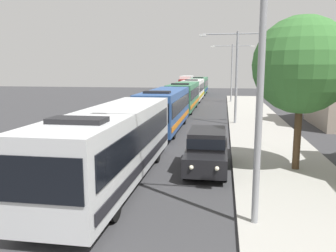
# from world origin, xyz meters

# --- Properties ---
(bus_lead) EXTENTS (2.58, 11.87, 3.21)m
(bus_lead) POSITION_xyz_m (-1.30, 9.64, 1.69)
(bus_lead) COLOR silver
(bus_lead) RESTS_ON ground_plane
(bus_second_in_line) EXTENTS (2.58, 10.88, 3.21)m
(bus_second_in_line) POSITION_xyz_m (-1.30, 22.10, 1.69)
(bus_second_in_line) COLOR #284C8C
(bus_second_in_line) RESTS_ON ground_plane
(bus_middle) EXTENTS (2.58, 11.59, 3.21)m
(bus_middle) POSITION_xyz_m (-1.30, 34.64, 1.69)
(bus_middle) COLOR #33724C
(bus_middle) RESTS_ON ground_plane
(bus_fourth_in_line) EXTENTS (2.58, 11.28, 3.21)m
(bus_fourth_in_line) POSITION_xyz_m (-1.30, 46.81, 1.69)
(bus_fourth_in_line) COLOR silver
(bus_fourth_in_line) RESTS_ON ground_plane
(bus_rear) EXTENTS (2.58, 11.44, 3.21)m
(bus_rear) POSITION_xyz_m (-1.30, 59.35, 1.69)
(bus_rear) COLOR #33724C
(bus_rear) RESTS_ON ground_plane
(white_suv) EXTENTS (1.86, 4.74, 1.90)m
(white_suv) POSITION_xyz_m (2.40, 11.90, 1.03)
(white_suv) COLOR black
(white_suv) RESTS_ON ground_plane
(box_truck_oncoming) EXTENTS (2.35, 7.99, 3.15)m
(box_truck_oncoming) POSITION_xyz_m (-4.60, 67.62, 1.71)
(box_truck_oncoming) COLOR maroon
(box_truck_oncoming) RESTS_ON ground_plane
(streetlamp_near) EXTENTS (5.98, 0.28, 8.66)m
(streetlamp_near) POSITION_xyz_m (4.10, 6.27, 5.43)
(streetlamp_near) COLOR gray
(streetlamp_near) RESTS_ON sidewalk
(streetlamp_mid) EXTENTS (6.22, 0.28, 7.51)m
(streetlamp_mid) POSITION_xyz_m (4.10, 25.49, 4.83)
(streetlamp_mid) COLOR gray
(streetlamp_mid) RESTS_ON sidewalk
(streetlamp_far) EXTENTS (5.87, 0.28, 7.76)m
(streetlamp_far) POSITION_xyz_m (4.10, 44.71, 4.94)
(streetlamp_far) COLOR gray
(streetlamp_far) RESTS_ON sidewalk
(roadside_tree) EXTENTS (4.28, 4.28, 6.83)m
(roadside_tree) POSITION_xyz_m (6.43, 12.30, 4.83)
(roadside_tree) COLOR #4C3823
(roadside_tree) RESTS_ON sidewalk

